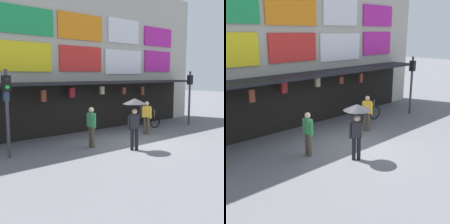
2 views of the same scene
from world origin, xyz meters
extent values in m
plane|color=slate|center=(0.00, 0.00, 0.00)|extent=(80.00, 80.00, 0.00)
cube|color=#B2AD9E|center=(0.00, 4.60, 4.00)|extent=(18.00, 1.20, 8.00)
cube|color=black|center=(0.00, 3.30, 2.60)|extent=(15.30, 1.40, 0.12)
cube|color=orange|center=(0.00, 3.95, 5.40)|extent=(2.66, 0.08, 1.29)
cube|color=white|center=(2.95, 3.95, 5.47)|extent=(2.30, 0.08, 1.35)
cube|color=#B71E93|center=(5.90, 3.95, 5.37)|extent=(2.52, 0.08, 1.14)
cube|color=yellow|center=(-2.95, 3.95, 3.81)|extent=(2.43, 0.08, 1.32)
cube|color=red|center=(0.00, 3.95, 3.81)|extent=(2.54, 0.08, 1.27)
cube|color=white|center=(2.95, 3.95, 3.73)|extent=(2.77, 0.08, 1.37)
cube|color=#B71E93|center=(5.90, 3.95, 3.84)|extent=(2.40, 0.08, 1.29)
cylinder|color=black|center=(-2.52, 3.30, 2.43)|extent=(0.02, 0.02, 0.22)
cube|color=brown|center=(-2.52, 3.30, 2.06)|extent=(0.23, 0.14, 0.52)
cylinder|color=black|center=(-0.86, 3.56, 2.45)|extent=(0.02, 0.02, 0.17)
cube|color=maroon|center=(-0.86, 3.56, 2.13)|extent=(0.29, 0.17, 0.47)
cylinder|color=black|center=(0.89, 3.37, 2.47)|extent=(0.02, 0.02, 0.14)
cube|color=tan|center=(0.89, 3.37, 2.19)|extent=(0.24, 0.14, 0.42)
cylinder|color=black|center=(2.49, 3.44, 2.41)|extent=(0.02, 0.02, 0.25)
cube|color=brown|center=(2.49, 3.44, 2.11)|extent=(0.22, 0.13, 0.36)
cylinder|color=black|center=(4.07, 3.52, 2.42)|extent=(0.02, 0.02, 0.24)
cube|color=brown|center=(4.07, 3.52, 2.05)|extent=(0.21, 0.13, 0.49)
cube|color=black|center=(0.00, 3.98, 1.25)|extent=(15.30, 0.04, 2.50)
cylinder|color=#38383D|center=(6.16, 1.63, 1.60)|extent=(0.12, 0.12, 3.20)
cube|color=black|center=(6.16, 1.63, 2.70)|extent=(0.29, 0.25, 0.56)
sphere|color=red|center=(6.16, 1.76, 2.83)|extent=(0.15, 0.15, 0.15)
sphere|color=black|center=(6.16, 1.76, 2.57)|extent=(0.15, 0.15, 0.15)
torus|color=black|center=(3.85, 2.25, 0.36)|extent=(0.72, 0.14, 0.72)
torus|color=black|center=(3.97, 3.35, 0.36)|extent=(0.72, 0.14, 0.72)
cylinder|color=#A3998E|center=(3.91, 2.80, 0.61)|extent=(0.16, 0.99, 0.05)
cylinder|color=#A3998E|center=(3.93, 2.96, 0.78)|extent=(0.04, 0.04, 0.35)
cube|color=black|center=(3.93, 2.96, 0.97)|extent=(0.12, 0.21, 0.06)
cylinder|color=#A3998E|center=(3.86, 2.33, 0.78)|extent=(0.04, 0.04, 0.50)
cylinder|color=black|center=(3.86, 2.33, 1.03)|extent=(0.44, 0.09, 0.04)
cylinder|color=black|center=(-0.61, -0.48, 0.44)|extent=(0.14, 0.14, 0.88)
cylinder|color=black|center=(-0.47, -0.59, 0.44)|extent=(0.14, 0.14, 0.88)
cube|color=#232328|center=(-0.54, -0.54, 1.16)|extent=(0.42, 0.40, 0.56)
sphere|color=beige|center=(-0.54, -0.54, 1.57)|extent=(0.22, 0.22, 0.22)
cylinder|color=#232328|center=(-0.72, -0.40, 1.11)|extent=(0.09, 0.09, 0.56)
cylinder|color=#232328|center=(-0.37, -0.68, 1.56)|extent=(0.23, 0.09, 0.48)
cylinder|color=#4C3823|center=(-0.37, -0.68, 1.67)|extent=(0.02, 0.02, 0.55)
cone|color=black|center=(-0.54, -0.54, 1.97)|extent=(0.96, 0.96, 0.22)
cylinder|color=brown|center=(-1.58, 0.85, 0.44)|extent=(0.14, 0.14, 0.88)
cylinder|color=brown|center=(-1.58, 1.03, 0.44)|extent=(0.14, 0.14, 0.88)
cube|color=#388E51|center=(-1.58, 0.94, 1.16)|extent=(0.23, 0.37, 0.56)
sphere|color=beige|center=(-1.58, 0.94, 1.57)|extent=(0.22, 0.22, 0.22)
cylinder|color=#388E51|center=(-1.59, 0.72, 1.11)|extent=(0.09, 0.09, 0.56)
cylinder|color=#388E51|center=(-1.58, 1.16, 1.11)|extent=(0.09, 0.09, 0.56)
cylinder|color=brown|center=(2.10, 1.40, 0.44)|extent=(0.14, 0.14, 0.88)
cylinder|color=brown|center=(2.16, 1.23, 0.44)|extent=(0.14, 0.14, 0.88)
cube|color=gold|center=(2.13, 1.31, 1.16)|extent=(0.32, 0.41, 0.56)
sphere|color=tan|center=(2.13, 1.31, 1.57)|extent=(0.22, 0.22, 0.22)
cylinder|color=gold|center=(2.06, 1.52, 1.11)|extent=(0.09, 0.09, 0.56)
cylinder|color=gold|center=(2.20, 1.10, 1.11)|extent=(0.09, 0.09, 0.56)
camera|label=1|loc=(-8.53, -8.66, 3.00)|focal=46.64mm
camera|label=2|loc=(-7.58, -7.08, 4.46)|focal=46.04mm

